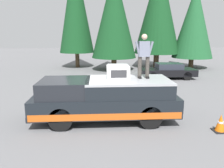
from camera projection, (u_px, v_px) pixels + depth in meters
The scene contains 10 objects.
ground_plane at pixel (96, 119), 9.08m from camera, with size 90.00×90.00×0.00m, color slate.
pickup_truck at pixel (105, 99), 8.74m from camera, with size 2.01×5.54×1.65m.
compressor_unit at pixel (118, 72), 8.53m from camera, with size 0.65×0.84×0.56m.
person_on_truck_bed at pixel (144, 55), 8.60m from camera, with size 0.29×0.72×1.69m.
parked_car_black at pixel (168, 71), 17.02m from camera, with size 1.64×4.10×1.16m.
traffic_cone at pixel (220, 124), 7.84m from camera, with size 0.47×0.47×0.62m.
conifer_far_left at pixel (194, 21), 21.37m from camera, with size 3.84×3.84×7.90m.
conifer_left at pixel (158, 8), 21.58m from camera, with size 4.41×4.41×10.10m.
conifer_center_left at pixel (114, 14), 20.03m from camera, with size 4.05×4.05×8.98m.
conifer_center_right at pixel (76, 4), 21.55m from camera, with size 3.38×3.38×10.77m.
Camera 1 is at (-8.57, -0.10, 3.36)m, focal length 36.10 mm.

